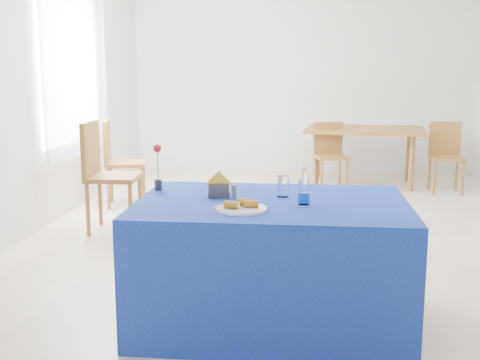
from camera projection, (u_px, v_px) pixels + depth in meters
name	position (u px, v px, depth m)	size (l,w,h in m)	color
floor	(300.00, 234.00, 5.66)	(7.00, 7.00, 0.00)	beige
room_shell	(303.00, 44.00, 5.34)	(7.00, 7.00, 7.00)	silver
window_pane	(71.00, 67.00, 6.41)	(0.04, 1.50, 1.60)	white
curtain	(77.00, 67.00, 6.40)	(0.04, 1.75, 1.85)	white
plate	(241.00, 209.00, 3.33)	(0.29, 0.29, 0.01)	white
drinking_glass	(283.00, 186.00, 3.67)	(0.07, 0.07, 0.13)	silver
salt_shaker	(225.00, 191.00, 3.65)	(0.03, 0.03, 0.09)	slate
pepper_shaker	(234.00, 191.00, 3.63)	(0.03, 0.03, 0.09)	slate
blue_table	(271.00, 262.00, 3.64)	(1.60, 1.10, 0.76)	navy
water_bottle	(304.00, 192.00, 3.47)	(0.07, 0.07, 0.21)	white
napkin_holder	(219.00, 190.00, 3.65)	(0.15, 0.08, 0.17)	#343439
rose_vase	(158.00, 168.00, 3.85)	(0.05, 0.05, 0.30)	#232428
oak_table	(365.00, 134.00, 7.98)	(1.64, 1.16, 0.76)	#915D2A
chair_bg_left	(330.00, 151.00, 7.72)	(0.46, 0.46, 0.85)	brown
chair_bg_right	(446.00, 152.00, 7.52)	(0.40, 0.40, 0.87)	brown
chair_win_a	(103.00, 168.00, 5.67)	(0.49, 0.49, 1.05)	brown
chair_win_b	(118.00, 157.00, 6.73)	(0.52, 0.52, 0.97)	brown
banana_pieces	(243.00, 204.00, 3.33)	(0.19, 0.13, 0.04)	gold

